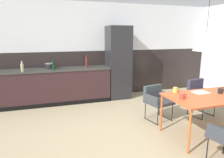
# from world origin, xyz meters

# --- Properties ---
(ground_plane) EXTENTS (8.96, 8.96, 0.00)m
(ground_plane) POSITION_xyz_m (0.00, 0.00, 0.00)
(ground_plane) COLOR tan
(back_wall_splashback_dark) EXTENTS (6.89, 0.12, 1.31)m
(back_wall_splashback_dark) POSITION_xyz_m (0.00, 2.90, 0.66)
(back_wall_splashback_dark) COLOR black
(back_wall_splashback_dark) RESTS_ON ground
(back_wall_panel_upper) EXTENTS (6.89, 0.12, 1.31)m
(back_wall_panel_upper) POSITION_xyz_m (0.00, 2.90, 1.97)
(back_wall_panel_upper) COLOR silver
(back_wall_panel_upper) RESTS_ON back_wall_splashback_dark
(kitchen_counter) EXTENTS (3.25, 0.63, 0.91)m
(kitchen_counter) POSITION_xyz_m (-1.69, 2.54, 0.45)
(kitchen_counter) COLOR #331F20
(kitchen_counter) RESTS_ON ground
(refrigerator_column) EXTENTS (0.61, 0.60, 1.99)m
(refrigerator_column) POSITION_xyz_m (0.25, 2.54, 1.00)
(refrigerator_column) COLOR #232326
(refrigerator_column) RESTS_ON ground
(dining_table) EXTENTS (1.75, 0.87, 0.73)m
(dining_table) POSITION_xyz_m (1.13, -0.11, 0.69)
(dining_table) COLOR #CF552A
(dining_table) RESTS_ON ground
(armchair_near_window) EXTENTS (0.57, 0.56, 0.71)m
(armchair_near_window) POSITION_xyz_m (0.50, 0.81, 0.47)
(armchair_near_window) COLOR #37373D
(armchair_near_window) RESTS_ON ground
(armchair_far_side) EXTENTS (0.57, 0.56, 0.79)m
(armchair_far_side) POSITION_xyz_m (1.53, 0.75, 0.49)
(armchair_far_side) COLOR #37373D
(armchair_far_side) RESTS_ON ground
(open_book) EXTENTS (0.27, 0.22, 0.02)m
(open_book) POSITION_xyz_m (0.98, 0.10, 0.74)
(open_book) COLOR white
(open_book) RESTS_ON dining_table
(mug_white_ceramic) EXTENTS (0.13, 0.08, 0.10)m
(mug_white_ceramic) POSITION_xyz_m (0.54, 0.24, 0.78)
(mug_white_ceramic) COLOR gold
(mug_white_ceramic) RESTS_ON dining_table
(mug_wide_latte) EXTENTS (0.13, 0.08, 0.09)m
(mug_wide_latte) POSITION_xyz_m (1.27, -0.05, 0.78)
(mug_wide_latte) COLOR black
(mug_wide_latte) RESTS_ON dining_table
(mug_tall_blue) EXTENTS (0.13, 0.09, 0.09)m
(mug_tall_blue) POSITION_xyz_m (0.42, -0.12, 0.78)
(mug_tall_blue) COLOR #B23D33
(mug_tall_blue) RESTS_ON dining_table
(cooking_pot) EXTENTS (0.24, 0.24, 0.16)m
(cooking_pot) POSITION_xyz_m (-1.58, 2.64, 0.97)
(cooking_pot) COLOR black
(cooking_pot) RESTS_ON kitchen_counter
(bottle_vinegar_dark) EXTENTS (0.07, 0.07, 0.33)m
(bottle_vinegar_dark) POSITION_xyz_m (-0.64, 2.59, 1.04)
(bottle_vinegar_dark) COLOR maroon
(bottle_vinegar_dark) RESTS_ON kitchen_counter
(bottle_spice_small) EXTENTS (0.07, 0.07, 0.25)m
(bottle_spice_small) POSITION_xyz_m (-2.21, 2.35, 1.01)
(bottle_spice_small) COLOR tan
(bottle_spice_small) RESTS_ON kitchen_counter
(bottle_oil_tall) EXTENTS (0.06, 0.06, 0.28)m
(bottle_oil_tall) POSITION_xyz_m (-1.50, 2.36, 1.02)
(bottle_oil_tall) COLOR #0F3319
(bottle_oil_tall) RESTS_ON kitchen_counter
(pendant_lamp_over_table_near) EXTENTS (0.39, 0.39, 1.07)m
(pendant_lamp_over_table_near) POSITION_xyz_m (0.78, -0.12, 1.64)
(pendant_lamp_over_table_near) COLOR black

